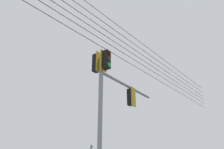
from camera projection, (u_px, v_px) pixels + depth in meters
signal_mast_assembly at (110, 96)px, 10.25m from camera, size 1.06×5.00×7.05m
overhead_wire_span at (117, 40)px, 11.86m from camera, size 0.83×26.70×2.11m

